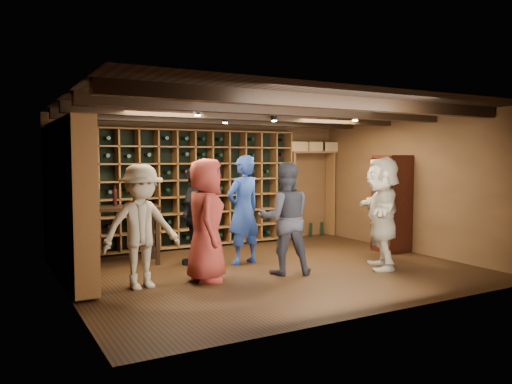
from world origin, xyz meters
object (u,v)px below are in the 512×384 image
man_grey_suit (285,218)px  guest_beige (382,213)px  guest_khaki (141,227)px  display_cabinet (392,205)px  man_blue_shirt (243,210)px  guest_red_floral (206,220)px  tasting_table (119,214)px  guest_woman_black (196,215)px

man_grey_suit → guest_beige: guest_beige is taller
man_grey_suit → guest_khaki: (-2.10, 0.22, -0.01)m
display_cabinet → man_grey_suit: size_ratio=1.05×
display_cabinet → man_blue_shirt: (-2.89, 0.38, 0.03)m
guest_red_floral → tasting_table: bearing=46.5°
guest_woman_black → man_grey_suit: bearing=82.3°
man_grey_suit → tasting_table: (-2.01, 1.85, -0.00)m
guest_woman_black → guest_khaki: size_ratio=0.97×
man_blue_shirt → tasting_table: 2.02m
guest_khaki → guest_beige: (3.64, -0.63, 0.05)m
display_cabinet → man_blue_shirt: 2.92m
man_blue_shirt → guest_beige: (1.75, -1.34, -0.01)m
display_cabinet → man_grey_suit: display_cabinet is taller
tasting_table → guest_khaki: bearing=-85.1°
man_grey_suit → guest_beige: 1.59m
man_grey_suit → guest_woman_black: (-0.90, 1.28, -0.03)m
guest_woman_black → guest_khaki: (-1.20, -1.06, 0.03)m
display_cabinet → guest_beige: 1.50m
guest_red_floral → guest_woman_black: (0.30, 1.13, -0.07)m
guest_woman_black → man_blue_shirt: bearing=110.3°
guest_beige → display_cabinet: bearing=163.8°
guest_red_floral → tasting_table: 1.88m
guest_woman_black → guest_khaki: 1.60m
man_blue_shirt → guest_beige: 2.21m
tasting_table → man_blue_shirt: bearing=-18.8°
man_blue_shirt → tasting_table: bearing=-41.2°
display_cabinet → guest_khaki: 4.80m
guest_woman_black → tasting_table: bearing=-69.8°
man_grey_suit → guest_khaki: bearing=15.5°
man_grey_suit → tasting_table: size_ratio=1.25×
display_cabinet → tasting_table: 4.86m
man_grey_suit → guest_red_floral: bearing=14.2°
guest_beige → guest_woman_black: bearing=-91.4°
tasting_table → guest_woman_black: bearing=-18.8°
display_cabinet → guest_beige: (-1.14, -0.97, 0.02)m
guest_woman_black → tasting_table: 1.25m
guest_woman_black → display_cabinet: bearing=125.8°
guest_red_floral → guest_khaki: 0.90m
display_cabinet → man_grey_suit: (-2.68, -0.56, -0.02)m
man_grey_suit → tasting_table: man_grey_suit is taller
guest_red_floral → display_cabinet: bearing=-63.0°
guest_khaki → guest_beige: 3.70m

